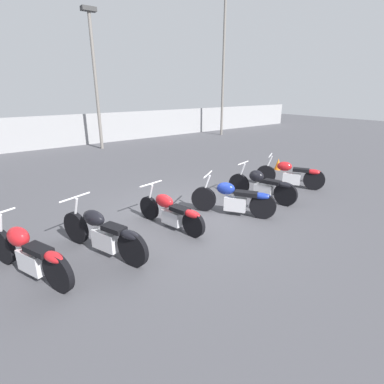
# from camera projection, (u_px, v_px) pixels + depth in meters

# --- Properties ---
(ground_plane) EXTENTS (60.00, 60.00, 0.00)m
(ground_plane) POSITION_uv_depth(u_px,v_px,m) (189.00, 215.00, 7.64)
(ground_plane) COLOR #424247
(fence_back) EXTENTS (40.00, 0.04, 1.73)m
(fence_back) POSITION_uv_depth(u_px,v_px,m) (55.00, 132.00, 16.13)
(fence_back) COLOR gray
(fence_back) RESTS_ON ground_plane
(light_pole_left) EXTENTS (0.70, 0.35, 6.71)m
(light_pole_left) POSITION_uv_depth(u_px,v_px,m) (94.00, 68.00, 14.87)
(light_pole_left) COLOR slate
(light_pole_left) RESTS_ON ground_plane
(light_pole_right) EXTENTS (0.70, 0.35, 9.14)m
(light_pole_right) POSITION_uv_depth(u_px,v_px,m) (224.00, 53.00, 19.35)
(light_pole_right) COLOR slate
(light_pole_right) RESTS_ON ground_plane
(motorcycle_slot_0) EXTENTS (0.95, 2.13, 1.03)m
(motorcycle_slot_0) POSITION_uv_depth(u_px,v_px,m) (29.00, 253.00, 4.99)
(motorcycle_slot_0) COLOR black
(motorcycle_slot_0) RESTS_ON ground_plane
(motorcycle_slot_1) EXTENTS (0.97, 2.18, 1.04)m
(motorcycle_slot_1) POSITION_uv_depth(u_px,v_px,m) (103.00, 233.00, 5.69)
(motorcycle_slot_1) COLOR black
(motorcycle_slot_1) RESTS_ON ground_plane
(motorcycle_slot_2) EXTENTS (0.71, 1.99, 0.95)m
(motorcycle_slot_2) POSITION_uv_depth(u_px,v_px,m) (171.00, 212.00, 6.81)
(motorcycle_slot_2) COLOR black
(motorcycle_slot_2) RESTS_ON ground_plane
(motorcycle_slot_3) EXTENTS (1.28, 1.88, 1.02)m
(motorcycle_slot_3) POSITION_uv_depth(u_px,v_px,m) (234.00, 199.00, 7.52)
(motorcycle_slot_3) COLOR black
(motorcycle_slot_3) RESTS_ON ground_plane
(motorcycle_slot_4) EXTENTS (0.75, 2.06, 1.02)m
(motorcycle_slot_4) POSITION_uv_depth(u_px,v_px,m) (263.00, 186.00, 8.52)
(motorcycle_slot_4) COLOR black
(motorcycle_slot_4) RESTS_ON ground_plane
(motorcycle_slot_5) EXTENTS (1.20, 1.92, 1.02)m
(motorcycle_slot_5) POSITION_uv_depth(u_px,v_px,m) (291.00, 175.00, 9.67)
(motorcycle_slot_5) COLOR black
(motorcycle_slot_5) RESTS_ON ground_plane
(traffic_cone_near) EXTENTS (0.27, 0.27, 0.44)m
(traffic_cone_near) POSITION_uv_depth(u_px,v_px,m) (278.00, 164.00, 11.88)
(traffic_cone_near) COLOR orange
(traffic_cone_near) RESTS_ON ground_plane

